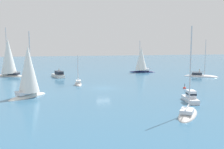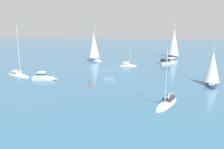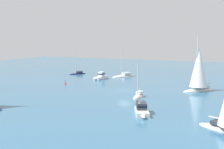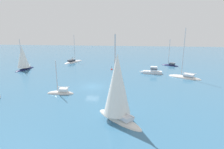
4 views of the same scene
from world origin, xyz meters
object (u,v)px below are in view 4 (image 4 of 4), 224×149
(yacht, at_px, (73,62))
(yacht_2, at_px, (61,93))
(powerboat_1, at_px, (152,71))
(yacht_1, at_px, (23,58))
(sailboat, at_px, (170,65))
(sailboat_1, at_px, (185,77))
(sloop, at_px, (118,90))
(mooring_buoy, at_px, (112,70))

(yacht, relative_size, yacht_2, 1.46)
(powerboat_1, xyz_separation_m, yacht_1, (-33.99, 0.74, 2.48))
(sailboat, height_order, yacht_2, sailboat)
(powerboat_1, distance_m, sailboat_1, 7.72)
(sloop, distance_m, yacht_2, 13.82)
(powerboat_1, bearing_deg, sloop, 79.05)
(sailboat_1, xyz_separation_m, yacht_1, (-40.99, 3.97, 2.97))
(yacht_1, distance_m, mooring_buoy, 23.90)
(yacht_2, bearing_deg, yacht, -79.60)
(powerboat_1, height_order, mooring_buoy, powerboat_1)
(sailboat, bearing_deg, sailboat_1, 121.73)
(sloop, bearing_deg, yacht_2, 4.47)
(sailboat_1, xyz_separation_m, mooring_buoy, (-17.43, 6.54, -0.15))
(sailboat, relative_size, sloop, 0.75)
(sailboat, height_order, powerboat_1, sailboat)
(sloop, xyz_separation_m, yacht_2, (-10.49, 8.18, -3.75))
(yacht, distance_m, yacht_1, 15.85)
(sailboat, relative_size, mooring_buoy, 7.09)
(sailboat, relative_size, yacht_2, 1.29)
(yacht, xyz_separation_m, powerboat_1, (24.06, -12.72, 0.54))
(powerboat_1, height_order, yacht_2, yacht_2)
(yacht_2, bearing_deg, yacht_1, -48.22)
(sailboat, xyz_separation_m, yacht_1, (-40.33, -9.69, 2.93))
(sailboat, distance_m, mooring_buoy, 18.23)
(sailboat, bearing_deg, powerboat_1, 87.68)
(powerboat_1, xyz_separation_m, sailboat_1, (6.99, -3.23, -0.49))
(mooring_buoy, bearing_deg, yacht, 145.35)
(sailboat_1, distance_m, yacht_2, 27.55)
(sloop, xyz_separation_m, mooring_buoy, (-3.63, 27.71, -3.86))
(sloop, xyz_separation_m, yacht, (-17.26, 37.13, -3.76))
(sloop, height_order, sailboat_1, sailboat_1)
(sailboat_1, bearing_deg, yacht_2, 58.67)
(sailboat_1, distance_m, yacht_1, 41.28)
(sailboat, bearing_deg, yacht_1, 42.50)
(sailboat, xyz_separation_m, mooring_buoy, (-16.78, -7.12, -0.19))
(sloop, distance_m, mooring_buoy, 28.21)
(mooring_buoy, bearing_deg, yacht_2, -109.35)
(powerboat_1, bearing_deg, sailboat, -116.68)
(sailboat, xyz_separation_m, yacht, (-30.41, 2.30, -0.09))
(yacht, distance_m, sailboat_1, 34.92)
(yacht_2, bearing_deg, sailboat_1, -154.60)
(yacht_2, bearing_deg, mooring_buoy, -112.11)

